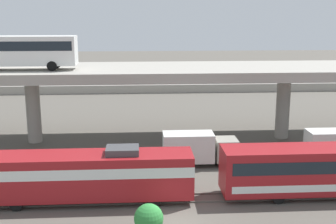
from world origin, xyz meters
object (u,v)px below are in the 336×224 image
object	(u,v)px
train_locomotive	(76,174)
parked_car_2	(319,71)
parked_car_3	(61,74)
parked_car_0	(185,76)
service_truck_east	(198,148)
parked_car_1	(96,76)
transit_bus_on_overpass	(16,49)

from	to	relation	value
train_locomotive	parked_car_2	bearing A→B (deg)	-126.64
parked_car_3	train_locomotive	bearing A→B (deg)	100.74
parked_car_0	service_truck_east	bearing A→B (deg)	-94.03
parked_car_2	parked_car_1	bearing A→B (deg)	4.29
train_locomotive	parked_car_1	world-z (taller)	train_locomotive
transit_bus_on_overpass	service_truck_east	distance (m)	20.79
parked_car_2	parked_car_3	size ratio (longest dim) A/B	1.11
parked_car_1	parked_car_3	size ratio (longest dim) A/B	1.11
train_locomotive	parked_car_0	size ratio (longest dim) A/B	3.86
parked_car_0	parked_car_2	size ratio (longest dim) A/B	0.94
transit_bus_on_overpass	parked_car_1	size ratio (longest dim) A/B	2.62
train_locomotive	service_truck_east	distance (m)	12.50
parked_car_1	parked_car_3	world-z (taller)	same
parked_car_0	parked_car_1	bearing A→B (deg)	173.20
train_locomotive	transit_bus_on_overpass	bearing A→B (deg)	-62.35
parked_car_3	service_truck_east	bearing A→B (deg)	113.82
service_truck_east	parked_car_0	xyz separation A→B (m)	(2.90, 41.14, 0.58)
parked_car_1	service_truck_east	bearing A→B (deg)	-72.93
parked_car_0	parked_car_1	distance (m)	16.23
transit_bus_on_overpass	parked_car_2	bearing A→B (deg)	-140.53
service_truck_east	parked_car_1	world-z (taller)	service_truck_east
parked_car_2	parked_car_3	bearing A→B (deg)	1.09
train_locomotive	parked_car_3	bearing A→B (deg)	-79.26
transit_bus_on_overpass	service_truck_east	size ratio (longest dim) A/B	1.76
transit_bus_on_overpass	parked_car_0	size ratio (longest dim) A/B	2.77
service_truck_east	parked_car_2	distance (m)	55.18
transit_bus_on_overpass	train_locomotive	bearing A→B (deg)	117.65
parked_car_1	train_locomotive	bearing A→B (deg)	-86.35
train_locomotive	parked_car_1	bearing A→B (deg)	-86.35
transit_bus_on_overpass	parked_car_2	distance (m)	62.21
parked_car_0	parked_car_3	size ratio (longest dim) A/B	1.05
train_locomotive	service_truck_east	bearing A→B (deg)	-143.15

